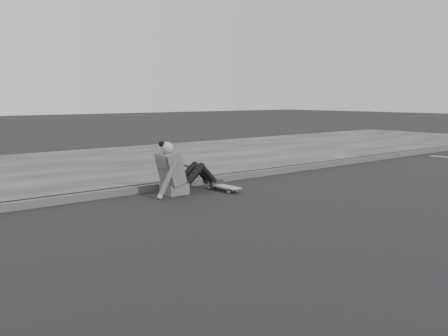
# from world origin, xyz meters

# --- Properties ---
(ground) EXTENTS (80.00, 80.00, 0.00)m
(ground) POSITION_xyz_m (0.00, 0.00, 0.00)
(ground) COLOR black
(ground) RESTS_ON ground
(curb) EXTENTS (24.00, 0.16, 0.12)m
(curb) POSITION_xyz_m (0.00, 2.58, 0.06)
(curb) COLOR #454545
(curb) RESTS_ON ground
(sidewalk) EXTENTS (24.00, 6.00, 0.12)m
(sidewalk) POSITION_xyz_m (0.00, 5.60, 0.06)
(sidewalk) COLOR #393939
(sidewalk) RESTS_ON ground
(skateboard) EXTENTS (0.20, 0.78, 0.09)m
(skateboard) POSITION_xyz_m (-2.17, 1.86, 0.07)
(skateboard) COLOR gray
(skateboard) RESTS_ON ground
(seated_woman) EXTENTS (1.38, 0.46, 0.88)m
(seated_woman) POSITION_xyz_m (-2.90, 2.11, 0.36)
(seated_woman) COLOR #4F4F51
(seated_woman) RESTS_ON ground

